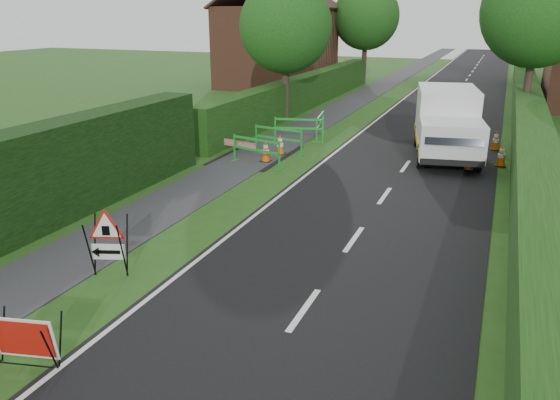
% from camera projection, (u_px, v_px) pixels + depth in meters
% --- Properties ---
extents(ground, '(120.00, 120.00, 0.00)m').
position_uv_depth(ground, '(156.00, 310.00, 9.89)').
color(ground, '#284D16').
rests_on(ground, ground).
extents(road_surface, '(6.00, 90.00, 0.02)m').
position_uv_depth(road_surface, '(462.00, 87.00, 39.65)').
color(road_surface, black).
rests_on(road_surface, ground).
extents(footpath, '(2.00, 90.00, 0.02)m').
position_uv_depth(footpath, '(387.00, 83.00, 41.61)').
color(footpath, '#2D2D30').
rests_on(footpath, ground).
extents(hedge_west_far, '(1.00, 24.00, 1.80)m').
position_uv_depth(hedge_west_far, '(305.00, 108.00, 30.94)').
color(hedge_west_far, '#14380F').
rests_on(hedge_west_far, ground).
extents(hedge_east, '(1.20, 50.00, 1.50)m').
position_uv_depth(hedge_east, '(527.00, 149.00, 21.58)').
color(hedge_east, '#14380F').
rests_on(hedge_east, ground).
extents(house_west, '(7.50, 7.40, 7.88)m').
position_uv_depth(house_west, '(277.00, 45.00, 38.78)').
color(house_west, brown).
rests_on(house_west, ground).
extents(tree_nw, '(4.40, 4.40, 6.70)m').
position_uv_depth(tree_nw, '(286.00, 26.00, 25.83)').
color(tree_nw, '#2D2116').
rests_on(tree_nw, ground).
extents(tree_ne, '(5.20, 5.20, 7.79)m').
position_uv_depth(tree_ne, '(539.00, 11.00, 25.19)').
color(tree_ne, '#2D2116').
rests_on(tree_ne, ground).
extents(tree_fw, '(4.80, 4.80, 7.24)m').
position_uv_depth(tree_fw, '(366.00, 17.00, 39.73)').
color(tree_fw, '#2D2116').
rests_on(tree_fw, ground).
extents(tree_fe, '(4.20, 4.20, 6.33)m').
position_uv_depth(tree_fe, '(528.00, 25.00, 39.51)').
color(tree_fe, '#2D2116').
rests_on(tree_fe, ground).
extents(red_rect_sign, '(1.09, 0.80, 0.84)m').
position_uv_depth(red_rect_sign, '(24.00, 339.00, 8.16)').
color(red_rect_sign, black).
rests_on(red_rect_sign, ground).
extents(triangle_sign, '(1.07, 1.07, 1.23)m').
position_uv_depth(triangle_sign, '(105.00, 238.00, 10.87)').
color(triangle_sign, black).
rests_on(triangle_sign, ground).
extents(works_van, '(3.02, 5.65, 2.45)m').
position_uv_depth(works_van, '(447.00, 122.00, 20.06)').
color(works_van, silver).
rests_on(works_van, ground).
extents(traffic_cone_0, '(0.38, 0.38, 0.79)m').
position_uv_depth(traffic_cone_0, '(470.00, 159.00, 18.58)').
color(traffic_cone_0, black).
rests_on(traffic_cone_0, ground).
extents(traffic_cone_1, '(0.38, 0.38, 0.79)m').
position_uv_depth(traffic_cone_1, '(502.00, 155.00, 19.01)').
color(traffic_cone_1, black).
rests_on(traffic_cone_1, ground).
extents(traffic_cone_2, '(0.38, 0.38, 0.79)m').
position_uv_depth(traffic_cone_2, '(496.00, 140.00, 21.26)').
color(traffic_cone_2, black).
rests_on(traffic_cone_2, ground).
extents(traffic_cone_3, '(0.38, 0.38, 0.79)m').
position_uv_depth(traffic_cone_3, '(266.00, 151.00, 19.61)').
color(traffic_cone_3, black).
rests_on(traffic_cone_3, ground).
extents(traffic_cone_4, '(0.38, 0.38, 0.79)m').
position_uv_depth(traffic_cone_4, '(280.00, 144.00, 20.61)').
color(traffic_cone_4, black).
rests_on(traffic_cone_4, ground).
extents(ped_barrier_0, '(2.08, 0.84, 1.00)m').
position_uv_depth(ped_barrier_0, '(256.00, 148.00, 19.04)').
color(ped_barrier_0, '#1B9528').
rests_on(ped_barrier_0, ground).
extents(ped_barrier_1, '(2.09, 0.63, 1.00)m').
position_uv_depth(ped_barrier_1, '(278.00, 136.00, 20.82)').
color(ped_barrier_1, '#1B9528').
rests_on(ped_barrier_1, ground).
extents(ped_barrier_2, '(2.08, 0.82, 1.00)m').
position_uv_depth(ped_barrier_2, '(299.00, 126.00, 22.64)').
color(ped_barrier_2, '#1B9528').
rests_on(ped_barrier_2, ground).
extents(ped_barrier_3, '(0.71, 2.09, 1.00)m').
position_uv_depth(ped_barrier_3, '(320.00, 123.00, 23.42)').
color(ped_barrier_3, '#1B9528').
rests_on(ped_barrier_3, ground).
extents(redwhite_plank, '(1.47, 0.38, 0.25)m').
position_uv_depth(redwhite_plank, '(240.00, 156.00, 20.53)').
color(redwhite_plank, red).
rests_on(redwhite_plank, ground).
extents(hatchback_car, '(1.99, 3.52, 1.13)m').
position_uv_depth(hatchback_car, '(459.00, 94.00, 31.97)').
color(hatchback_car, silver).
rests_on(hatchback_car, ground).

